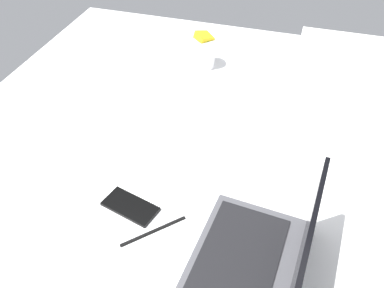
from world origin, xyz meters
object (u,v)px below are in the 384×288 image
(snack_cup, at_px, (203,51))
(cell_phone, at_px, (130,206))
(pillow, at_px, (348,87))
(laptop, at_px, (259,260))

(snack_cup, bearing_deg, cell_phone, 1.11)
(snack_cup, distance_m, pillow, 0.53)
(laptop, distance_m, pillow, 0.73)
(cell_phone, bearing_deg, pillow, -24.31)
(laptop, distance_m, cell_phone, 0.35)
(pillow, bearing_deg, cell_phone, -38.94)
(snack_cup, height_order, pillow, snack_cup)
(laptop, xyz_separation_m, cell_phone, (-0.09, -0.34, -0.04))
(cell_phone, xyz_separation_m, pillow, (-0.62, 0.50, 0.06))
(snack_cup, relative_size, pillow, 0.26)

